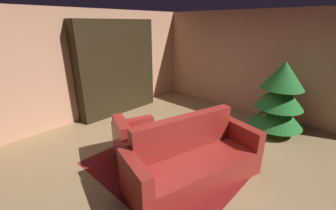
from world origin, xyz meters
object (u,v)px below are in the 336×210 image
at_px(coffee_table, 161,144).
at_px(book_stack_on_table, 160,140).
at_px(armchair_red, 139,147).
at_px(couch_red, 193,162).
at_px(bottle_on_table, 150,141).
at_px(bookshelf_unit, 121,68).
at_px(decorated_tree, 280,98).

distance_m(coffee_table, book_stack_on_table, 0.09).
relative_size(armchair_red, couch_red, 0.52).
distance_m(armchair_red, book_stack_on_table, 0.40).
relative_size(coffee_table, bottle_on_table, 2.92).
bearing_deg(couch_red, armchair_red, -165.23).
distance_m(bookshelf_unit, decorated_tree, 3.69).
height_order(armchair_red, couch_red, couch_red).
distance_m(armchair_red, bottle_on_table, 0.34).
bearing_deg(armchair_red, bottle_on_table, 4.44).
bearing_deg(coffee_table, book_stack_on_table, -52.21).
distance_m(bookshelf_unit, coffee_table, 2.74).
relative_size(book_stack_on_table, decorated_tree, 0.15).
height_order(bookshelf_unit, couch_red, bookshelf_unit).
height_order(couch_red, bottle_on_table, couch_red).
relative_size(couch_red, coffee_table, 3.00).
xyz_separation_m(bookshelf_unit, couch_red, (3.05, -1.01, -0.81)).
height_order(coffee_table, decorated_tree, decorated_tree).
relative_size(bookshelf_unit, couch_red, 1.07).
height_order(bookshelf_unit, armchair_red, bookshelf_unit).
distance_m(book_stack_on_table, bottle_on_table, 0.18).
bearing_deg(armchair_red, book_stack_on_table, 31.54).
xyz_separation_m(couch_red, decorated_tree, (0.34, 2.42, 0.46)).
bearing_deg(book_stack_on_table, armchair_red, -148.46).
bearing_deg(bookshelf_unit, book_stack_on_table, -23.42).
xyz_separation_m(bookshelf_unit, book_stack_on_table, (2.44, -1.06, -0.66)).
bearing_deg(armchair_red, coffee_table, 35.60).
height_order(armchair_red, bottle_on_table, armchair_red).
relative_size(bottle_on_table, decorated_tree, 0.16).
relative_size(coffee_table, decorated_tree, 0.47).
relative_size(bookshelf_unit, bottle_on_table, 9.39).
distance_m(bottle_on_table, decorated_tree, 2.84).
height_order(book_stack_on_table, bottle_on_table, bottle_on_table).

